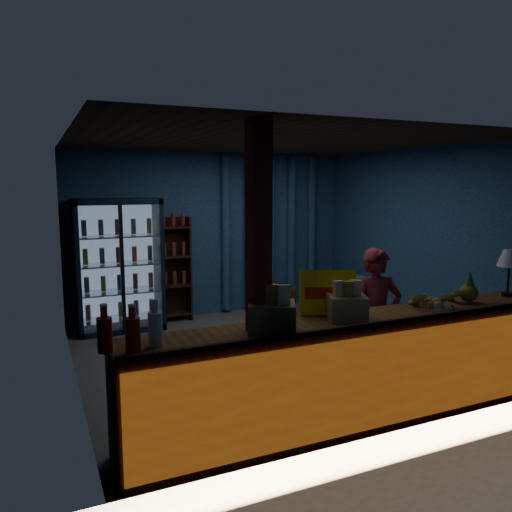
{
  "coord_description": "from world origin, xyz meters",
  "views": [
    {
      "loc": [
        -2.63,
        -5.38,
        2.11
      ],
      "look_at": [
        -0.31,
        -0.2,
        1.28
      ],
      "focal_mm": 35.0,
      "sensor_mm": 36.0,
      "label": 1
    }
  ],
  "objects_px": {
    "pastry_tray": "(430,305)",
    "table_lamp": "(510,260)",
    "shopkeeper": "(376,319)",
    "green_chair": "(336,294)"
  },
  "relations": [
    {
      "from": "pastry_tray",
      "to": "table_lamp",
      "type": "height_order",
      "value": "table_lamp"
    },
    {
      "from": "shopkeeper",
      "to": "pastry_tray",
      "type": "xyz_separation_m",
      "value": [
        0.22,
        -0.5,
        0.24
      ]
    },
    {
      "from": "shopkeeper",
      "to": "pastry_tray",
      "type": "relative_size",
      "value": 3.33
    },
    {
      "from": "table_lamp",
      "to": "pastry_tray",
      "type": "bearing_deg",
      "value": -178.73
    },
    {
      "from": "green_chair",
      "to": "table_lamp",
      "type": "bearing_deg",
      "value": 69.36
    },
    {
      "from": "green_chair",
      "to": "table_lamp",
      "type": "xyz_separation_m",
      "value": [
        -0.01,
        -3.19,
        1.01
      ]
    },
    {
      "from": "green_chair",
      "to": "table_lamp",
      "type": "height_order",
      "value": "table_lamp"
    },
    {
      "from": "shopkeeper",
      "to": "green_chair",
      "type": "xyz_separation_m",
      "value": [
        1.3,
        2.72,
        -0.41
      ]
    },
    {
      "from": "pastry_tray",
      "to": "table_lamp",
      "type": "xyz_separation_m",
      "value": [
        1.07,
        0.02,
        0.36
      ]
    },
    {
      "from": "pastry_tray",
      "to": "shopkeeper",
      "type": "bearing_deg",
      "value": 114.22
    }
  ]
}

